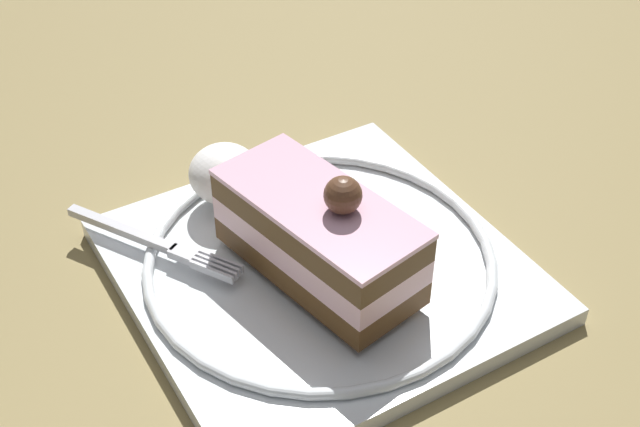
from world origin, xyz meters
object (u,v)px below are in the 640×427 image
object	(u,v)px
dessert_plate	(320,266)
whipped_cream_dollop	(224,173)
cake_slice	(325,233)
fork	(156,243)

from	to	relation	value
dessert_plate	whipped_cream_dollop	size ratio (longest dim) A/B	5.65
cake_slice	whipped_cream_dollop	world-z (taller)	cake_slice
dessert_plate	fork	bearing A→B (deg)	64.63
dessert_plate	fork	size ratio (longest dim) A/B	2.52
cake_slice	whipped_cream_dollop	bearing A→B (deg)	22.13
dessert_plate	fork	xyz separation A→B (m)	(0.04, 0.09, 0.01)
fork	cake_slice	bearing A→B (deg)	-121.57
cake_slice	whipped_cream_dollop	xyz separation A→B (m)	(0.08, 0.03, -0.01)
dessert_plate	whipped_cream_dollop	distance (m)	0.08
cake_slice	fork	xyz separation A→B (m)	(0.05, 0.08, -0.02)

